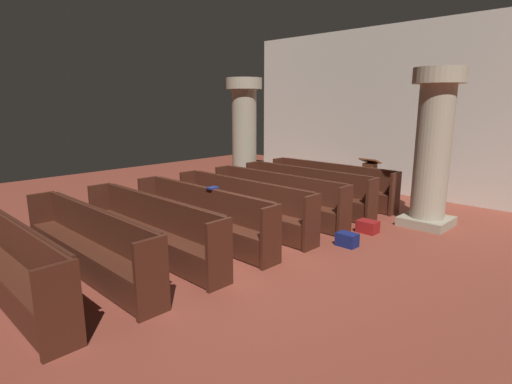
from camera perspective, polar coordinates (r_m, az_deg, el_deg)
name	(u,v)px	position (r m, az deg, el deg)	size (l,w,h in m)	color
ground_plane	(239,248)	(7.15, -2.35, -7.88)	(19.20, 19.20, 0.00)	brown
back_wall	(403,111)	(11.75, 19.91, 10.59)	(10.00, 0.16, 4.50)	silver
pew_row_0	(331,182)	(10.46, 10.45, 1.35)	(3.50, 0.47, 0.96)	#4C2316
pew_row_1	(306,188)	(9.63, 7.02, 0.51)	(3.50, 0.46, 0.96)	#4C2316
pew_row_2	(277,195)	(8.84, 2.95, -0.49)	(3.50, 0.46, 0.96)	#4C2316
pew_row_3	(243,204)	(8.11, -1.88, -1.67)	(3.50, 0.47, 0.96)	#4C2316
pew_row_4	(202,214)	(7.45, -7.63, -3.06)	(3.50, 0.46, 0.96)	#4C2316
pew_row_5	(152,226)	(6.88, -14.43, -4.65)	(3.50, 0.47, 0.96)	#4C2316
pew_row_6	(89,241)	(6.43, -22.34, -6.42)	(3.50, 0.46, 0.96)	#4C2316
pew_row_7	(9,261)	(6.13, -31.29, -8.25)	(3.50, 0.46, 0.96)	#4C2316
pillar_aisle_side	(433,146)	(8.83, 23.59, 5.93)	(0.98, 0.98, 3.14)	#9F967E
pillar_far_side	(244,133)	(11.47, -1.66, 8.22)	(0.98, 0.98, 3.14)	#9F967E
lectern	(369,182)	(10.99, 15.54, 1.35)	(0.48, 0.45, 1.08)	#562B1A
hymn_book	(213,188)	(7.36, -6.11, 0.58)	(0.14, 0.20, 0.03)	navy
kneeler_box_red	(368,227)	(8.23, 15.38, -4.70)	(0.38, 0.28, 0.24)	maroon
kneeler_box_navy	(347,240)	(7.39, 12.65, -6.53)	(0.36, 0.24, 0.23)	navy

